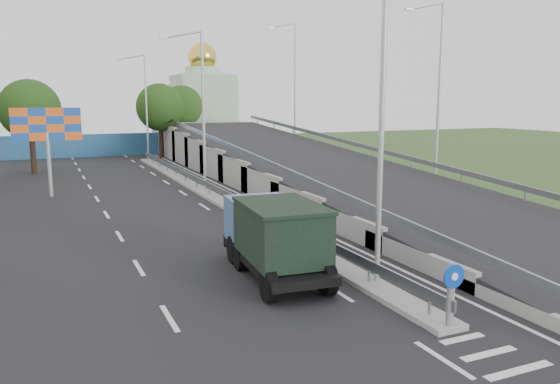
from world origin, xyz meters
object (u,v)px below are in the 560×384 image
billboard (47,130)px  church (203,105)px  lamp_post_near (377,106)px  sign_bollard (451,295)px  lamp_post_mid (200,102)px  lamp_post_far (144,101)px  dump_truck (274,234)px

billboard → church: bearing=59.3°
lamp_post_near → church: bearing=79.6°
sign_bollard → lamp_post_mid: (0.11, 23.83, 4.77)m
lamp_post_far → billboard: (-9.11, -18.00, -1.62)m
sign_bollard → dump_truck: size_ratio=0.27×
lamp_post_far → dump_truck: lamp_post_far is taller
church → billboard: size_ratio=2.51×
sign_bollard → billboard: bearing=109.2°
sign_bollard → lamp_post_near: lamp_post_near is taller
lamp_post_near → church: 54.90m
billboard → dump_truck: bearing=-71.3°
lamp_post_far → sign_bollard: bearing=-90.1°
lamp_post_near → billboard: bearing=112.5°
lamp_post_mid → church: church is taller
sign_bollard → dump_truck: dump_truck is taller
lamp_post_mid → lamp_post_far: 20.00m
lamp_post_mid → lamp_post_far: bearing=90.0°
lamp_post_near → dump_truck: (-2.45, 2.33, -4.33)m
billboard → sign_bollard: bearing=-70.8°
sign_bollard → dump_truck: (-2.34, 6.16, 0.44)m
church → sign_bollard: bearing=-99.8°
lamp_post_mid → dump_truck: lamp_post_mid is taller
dump_truck → church: bearing=81.2°
lamp_post_far → billboard: lamp_post_far is taller
lamp_post_far → church: size_ratio=0.73×
lamp_post_mid → dump_truck: bearing=-97.9°
lamp_post_mid → lamp_post_far: same height
sign_bollard → lamp_post_far: bearing=89.9°
billboard → dump_truck: billboard is taller
lamp_post_near → church: size_ratio=0.73×
sign_bollard → church: size_ratio=0.12×
lamp_post_far → church: (9.89, 14.00, -0.50)m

